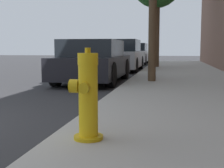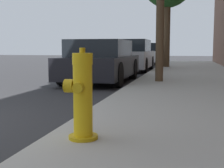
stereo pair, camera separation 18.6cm
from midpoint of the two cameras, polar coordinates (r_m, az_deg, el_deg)
The scene contains 5 objects.
sidewalk_slab at distance 3.16m, azimuth 16.20°, elevation -11.11°, with size 3.19×40.00×0.12m.
fire_hydrant at distance 3.03m, azimuth -6.25°, elevation -2.41°, with size 0.33×0.33×0.89m.
parked_car_near at distance 9.26m, azimuth -3.97°, elevation 4.09°, with size 1.70×3.85×1.24m.
parked_car_mid at distance 14.03m, azimuth 1.27°, elevation 5.17°, with size 1.74×3.89×1.39m.
parked_car_far at distance 20.08m, azimuth 3.67°, elevation 5.52°, with size 1.83×3.91×1.33m.
Camera 1 is at (3.38, -3.02, 1.00)m, focal length 50.00 mm.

